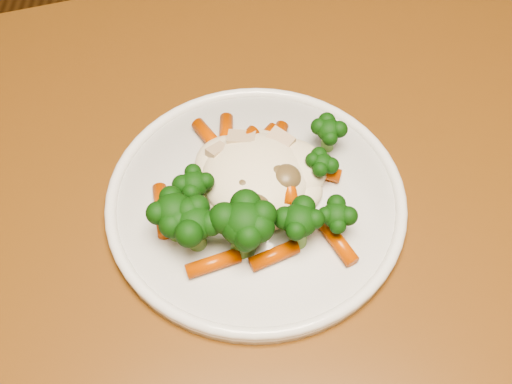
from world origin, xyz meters
TOP-DOWN VIEW (x-y plane):
  - dining_table at (-0.03, -0.32)m, footprint 1.25×1.02m
  - plate at (-0.08, -0.30)m, footprint 0.25×0.25m
  - meal at (-0.09, -0.31)m, footprint 0.17×0.17m

SIDE VIEW (x-z plane):
  - dining_table at x=-0.03m, z-range 0.26..1.01m
  - plate at x=-0.08m, z-range 0.75..0.76m
  - meal at x=-0.09m, z-range 0.76..0.81m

